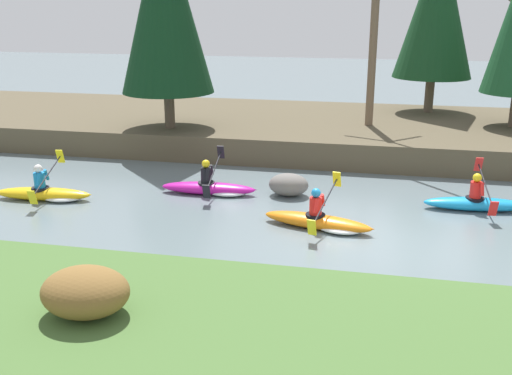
{
  "coord_description": "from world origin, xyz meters",
  "views": [
    {
      "loc": [
        -0.32,
        -13.07,
        5.29
      ],
      "look_at": [
        -3.47,
        1.68,
        0.55
      ],
      "focal_mm": 42.0,
      "sensor_mm": 36.0,
      "label": 1
    }
  ],
  "objects_px": {
    "kayaker_trailing": "(212,187)",
    "kayaker_lead": "(477,202)",
    "kayaker_middle": "(322,221)",
    "kayaker_far_back": "(47,193)",
    "boulder_midstream": "(289,185)"
  },
  "relations": [
    {
      "from": "kayaker_lead",
      "to": "kayaker_far_back",
      "type": "height_order",
      "value": "same"
    },
    {
      "from": "kayaker_middle",
      "to": "boulder_midstream",
      "type": "bearing_deg",
      "value": 128.27
    },
    {
      "from": "boulder_midstream",
      "to": "kayaker_lead",
      "type": "bearing_deg",
      "value": -2.29
    },
    {
      "from": "kayaker_trailing",
      "to": "kayaker_far_back",
      "type": "xyz_separation_m",
      "value": [
        -4.33,
        -1.44,
        0.0
      ]
    },
    {
      "from": "kayaker_lead",
      "to": "boulder_midstream",
      "type": "relative_size",
      "value": 2.49
    },
    {
      "from": "kayaker_lead",
      "to": "boulder_midstream",
      "type": "height_order",
      "value": "kayaker_lead"
    },
    {
      "from": "kayaker_middle",
      "to": "kayaker_far_back",
      "type": "xyz_separation_m",
      "value": [
        -7.67,
        0.61,
        0.0
      ]
    },
    {
      "from": "kayaker_far_back",
      "to": "boulder_midstream",
      "type": "distance_m",
      "value": 6.72
    },
    {
      "from": "kayaker_trailing",
      "to": "kayaker_lead",
      "type": "bearing_deg",
      "value": -2.17
    },
    {
      "from": "kayaker_lead",
      "to": "kayaker_far_back",
      "type": "relative_size",
      "value": 1.0
    },
    {
      "from": "kayaker_middle",
      "to": "boulder_midstream",
      "type": "distance_m",
      "value": 2.68
    },
    {
      "from": "kayaker_lead",
      "to": "kayaker_far_back",
      "type": "xyz_separation_m",
      "value": [
        -11.52,
        -1.58,
        -0.02
      ]
    },
    {
      "from": "kayaker_trailing",
      "to": "kayaker_far_back",
      "type": "height_order",
      "value": "same"
    },
    {
      "from": "kayaker_middle",
      "to": "kayaker_far_back",
      "type": "relative_size",
      "value": 1.0
    },
    {
      "from": "kayaker_lead",
      "to": "kayaker_trailing",
      "type": "xyz_separation_m",
      "value": [
        -7.19,
        -0.14,
        -0.02
      ]
    }
  ]
}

